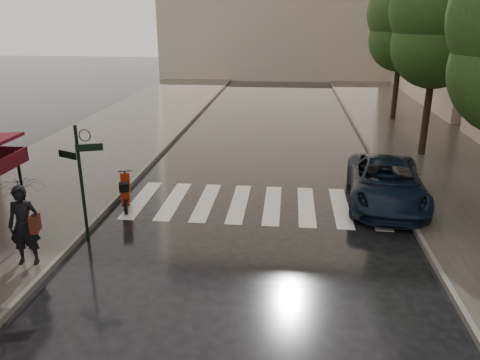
# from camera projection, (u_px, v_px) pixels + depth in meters

# --- Properties ---
(ground) EXTENTS (120.00, 120.00, 0.00)m
(ground) POSITION_uv_depth(u_px,v_px,m) (85.00, 312.00, 9.32)
(ground) COLOR black
(ground) RESTS_ON ground
(sidewalk_near) EXTENTS (6.00, 60.00, 0.12)m
(sidewalk_near) POSITION_uv_depth(u_px,v_px,m) (100.00, 146.00, 21.00)
(sidewalk_near) COLOR #38332D
(sidewalk_near) RESTS_ON ground
(sidewalk_far) EXTENTS (5.50, 60.00, 0.12)m
(sidewalk_far) POSITION_uv_depth(u_px,v_px,m) (439.00, 155.00, 19.54)
(sidewalk_far) COLOR #38332D
(sidewalk_far) RESTS_ON ground
(curb_near) EXTENTS (0.12, 60.00, 0.16)m
(curb_near) POSITION_uv_depth(u_px,v_px,m) (166.00, 147.00, 20.69)
(curb_near) COLOR #595651
(curb_near) RESTS_ON ground
(curb_far) EXTENTS (0.12, 60.00, 0.16)m
(curb_far) POSITION_uv_depth(u_px,v_px,m) (371.00, 153.00, 19.82)
(curb_far) COLOR #595651
(curb_far) RESTS_ON ground
(crosswalk) EXTENTS (7.85, 3.20, 0.01)m
(crosswalk) POSITION_uv_depth(u_px,v_px,m) (256.00, 204.00, 14.65)
(crosswalk) COLOR silver
(crosswalk) RESTS_ON ground
(signpost) EXTENTS (1.17, 0.29, 3.10)m
(signpost) POSITION_uv_depth(u_px,v_px,m) (81.00, 175.00, 11.64)
(signpost) COLOR black
(signpost) RESTS_ON ground
(tree_mid) EXTENTS (3.80, 3.80, 8.34)m
(tree_mid) POSITION_uv_depth(u_px,v_px,m) (440.00, 15.00, 17.78)
(tree_mid) COLOR black
(tree_mid) RESTS_ON sidewalk_far
(tree_far) EXTENTS (3.80, 3.80, 8.16)m
(tree_far) POSITION_uv_depth(u_px,v_px,m) (403.00, 18.00, 24.37)
(tree_far) COLOR black
(tree_far) RESTS_ON sidewalk_far
(pedestrian_with_umbrella) EXTENTS (1.29, 1.30, 2.58)m
(pedestrian_with_umbrella) POSITION_uv_depth(u_px,v_px,m) (19.00, 194.00, 10.38)
(pedestrian_with_umbrella) COLOR black
(pedestrian_with_umbrella) RESTS_ON sidewalk_near
(scooter) EXTENTS (0.69, 1.49, 1.01)m
(scooter) POSITION_uv_depth(u_px,v_px,m) (126.00, 193.00, 14.24)
(scooter) COLOR black
(scooter) RESTS_ON ground
(parked_car) EXTENTS (2.67, 5.05, 1.35)m
(parked_car) POSITION_uv_depth(u_px,v_px,m) (386.00, 182.00, 14.55)
(parked_car) COLOR black
(parked_car) RESTS_ON ground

